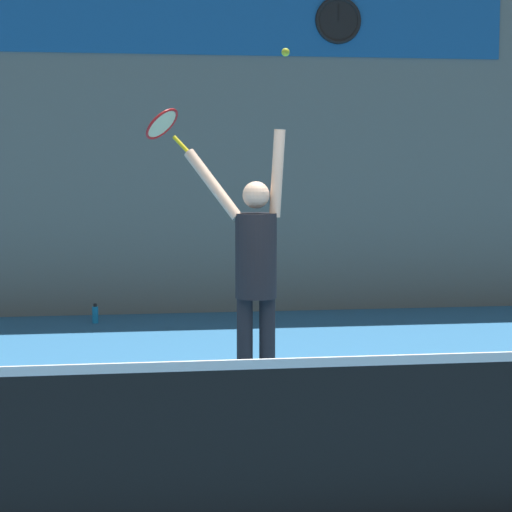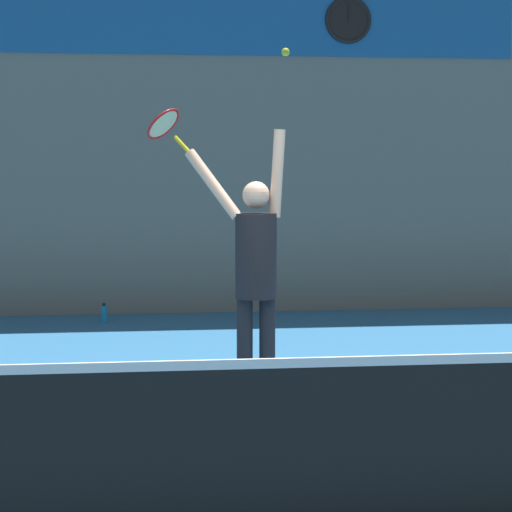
{
  "view_description": "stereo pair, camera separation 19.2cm",
  "coord_description": "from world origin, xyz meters",
  "px_view_note": "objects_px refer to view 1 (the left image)",
  "views": [
    {
      "loc": [
        -1.13,
        -5.8,
        1.94
      ],
      "look_at": [
        -0.12,
        1.5,
        1.21
      ],
      "focal_mm": 65.0,
      "sensor_mm": 36.0,
      "label": 1
    },
    {
      "loc": [
        -0.94,
        -5.82,
        1.94
      ],
      "look_at": [
        -0.12,
        1.5,
        1.21
      ],
      "focal_mm": 65.0,
      "sensor_mm": 36.0,
      "label": 2
    }
  ],
  "objects_px": {
    "scoreboard_clock": "(338,20)",
    "tennis_ball": "(286,52)",
    "tennis_player": "(255,266)",
    "tennis_racket": "(163,125)",
    "water_bottle": "(95,314)"
  },
  "relations": [
    {
      "from": "tennis_player",
      "to": "tennis_racket",
      "type": "height_order",
      "value": "tennis_racket"
    },
    {
      "from": "scoreboard_clock",
      "to": "tennis_player",
      "type": "relative_size",
      "value": 0.27
    },
    {
      "from": "scoreboard_clock",
      "to": "tennis_ball",
      "type": "distance_m",
      "value": 4.98
    },
    {
      "from": "scoreboard_clock",
      "to": "tennis_ball",
      "type": "xyz_separation_m",
      "value": [
        -1.48,
        -4.66,
        -0.97
      ]
    },
    {
      "from": "tennis_player",
      "to": "tennis_racket",
      "type": "bearing_deg",
      "value": 148.77
    },
    {
      "from": "tennis_racket",
      "to": "tennis_ball",
      "type": "height_order",
      "value": "tennis_ball"
    },
    {
      "from": "tennis_player",
      "to": "tennis_racket",
      "type": "distance_m",
      "value": 1.4
    },
    {
      "from": "tennis_ball",
      "to": "water_bottle",
      "type": "height_order",
      "value": "tennis_ball"
    },
    {
      "from": "scoreboard_clock",
      "to": "tennis_racket",
      "type": "relative_size",
      "value": 1.43
    },
    {
      "from": "tennis_player",
      "to": "tennis_racket",
      "type": "xyz_separation_m",
      "value": [
        -0.71,
        0.43,
        1.13
      ]
    },
    {
      "from": "tennis_player",
      "to": "tennis_ball",
      "type": "xyz_separation_m",
      "value": [
        0.24,
        -0.03,
        1.69
      ]
    },
    {
      "from": "tennis_racket",
      "to": "tennis_ball",
      "type": "distance_m",
      "value": 1.19
    },
    {
      "from": "scoreboard_clock",
      "to": "tennis_racket",
      "type": "bearing_deg",
      "value": -120.03
    },
    {
      "from": "scoreboard_clock",
      "to": "tennis_racket",
      "type": "height_order",
      "value": "scoreboard_clock"
    },
    {
      "from": "tennis_racket",
      "to": "water_bottle",
      "type": "relative_size",
      "value": 1.77
    }
  ]
}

